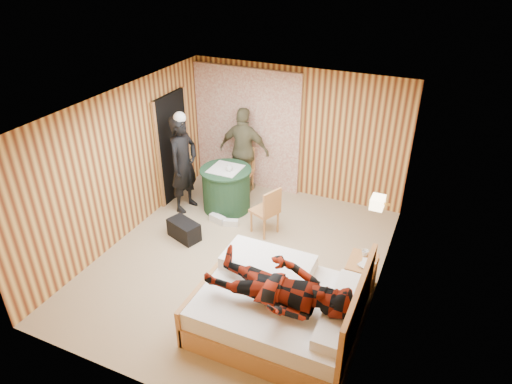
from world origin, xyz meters
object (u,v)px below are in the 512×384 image
at_px(chair_far, 243,167).
at_px(woman_standing, 184,164).
at_px(bed, 282,309).
at_px(round_table, 226,189).
at_px(man_at_table, 244,151).
at_px(nightstand, 360,275).
at_px(duffel_bag, 184,230).
at_px(wall_lamp, 378,202).
at_px(chair_near, 268,208).
at_px(man_on_bed, 279,280).

bearing_deg(chair_far, woman_standing, -131.11).
bearing_deg(bed, round_table, 130.48).
bearing_deg(man_at_table, nightstand, 140.37).
distance_m(nightstand, chair_far, 3.45).
bearing_deg(woman_standing, chair_far, -27.69).
bearing_deg(chair_far, duffel_bag, -103.38).
xyz_separation_m(wall_lamp, chair_near, (-1.81, 0.43, -0.79)).
xyz_separation_m(wall_lamp, round_table, (-2.85, 0.90, -0.88)).
xyz_separation_m(chair_near, man_on_bed, (1.04, -2.15, 0.48)).
bearing_deg(round_table, chair_near, -24.54).
height_order(wall_lamp, bed, wall_lamp).
relative_size(round_table, chair_far, 1.01).
relative_size(nightstand, man_at_table, 0.31).
bearing_deg(woman_standing, man_on_bed, -124.05).
xyz_separation_m(round_table, man_on_bed, (2.07, -2.62, 0.57)).
xyz_separation_m(bed, chair_far, (-2.06, 3.13, 0.22)).
height_order(bed, nightstand, bed).
xyz_separation_m(bed, nightstand, (0.76, 1.15, -0.05)).
bearing_deg(chair_near, bed, 50.84).
distance_m(wall_lamp, bed, 1.96).
relative_size(round_table, chair_near, 1.07).
relative_size(wall_lamp, round_table, 0.28).
height_order(wall_lamp, nightstand, wall_lamp).
bearing_deg(bed, man_on_bed, -83.09).
bearing_deg(wall_lamp, man_at_table, 149.35).
bearing_deg(duffel_bag, chair_far, 103.49).
bearing_deg(man_on_bed, duffel_bag, 147.41).
distance_m(duffel_bag, woman_standing, 1.25).
bearing_deg(woman_standing, duffel_bag, -144.76).
distance_m(chair_near, man_at_table, 1.67).
bearing_deg(chair_near, man_on_bed, 48.88).
height_order(round_table, man_at_table, man_at_table).
height_order(bed, woman_standing, woman_standing).
xyz_separation_m(chair_far, woman_standing, (-0.69, -1.03, 0.37)).
bearing_deg(nightstand, man_on_bed, -117.97).
bearing_deg(man_on_bed, man_at_table, 121.28).
relative_size(chair_near, woman_standing, 0.48).
bearing_deg(man_on_bed, wall_lamp, 65.85).
bearing_deg(chair_near, wall_lamp, 99.83).
relative_size(bed, duffel_bag, 3.64).
bearing_deg(nightstand, man_at_table, 144.00).
bearing_deg(woman_standing, nightstand, -99.25).
distance_m(wall_lamp, man_at_table, 3.34).
relative_size(woman_standing, man_on_bed, 1.03).
bearing_deg(woman_standing, wall_lamp, -93.68).
relative_size(bed, chair_near, 2.34).
xyz_separation_m(man_at_table, man_on_bed, (2.07, -3.41, 0.13)).
bearing_deg(wall_lamp, chair_near, 166.71).
distance_m(woman_standing, man_on_bed, 3.62).
relative_size(round_table, woman_standing, 0.52).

